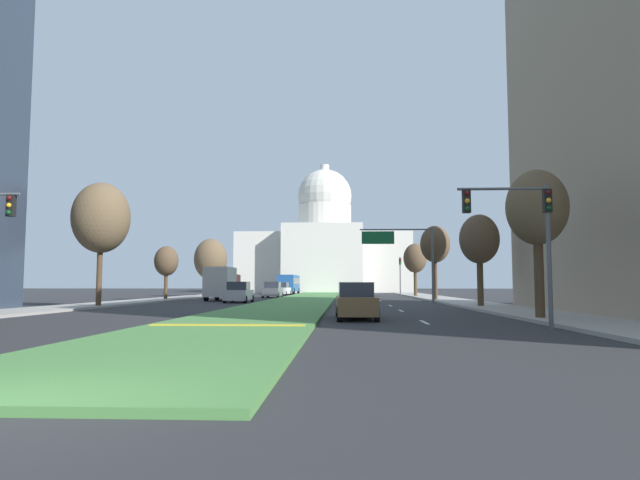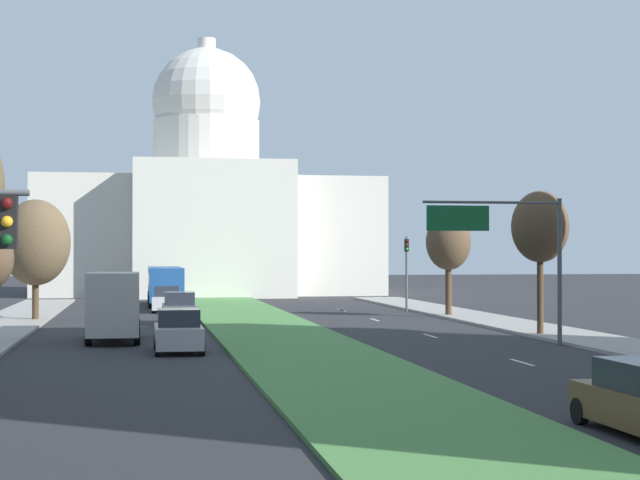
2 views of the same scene
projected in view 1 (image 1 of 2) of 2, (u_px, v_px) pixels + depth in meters
The scene contains 23 objects.
ground_plane at pixel (306, 299), 58.14m from camera, with size 260.00×260.00×0.00m, color #2B2B2D.
grass_median at pixel (302, 300), 52.99m from camera, with size 6.14×93.04×0.14m, color #4C8442.
median_curb_nose at pixel (228, 325), 19.56m from camera, with size 5.52×0.50×0.04m, color gold.
lane_dashes_right at pixel (380, 301), 52.71m from camera, with size 0.16×56.17×0.01m.
sidewalk_left at pixel (140, 301), 48.50m from camera, with size 4.00×93.04×0.15m, color #9E9991.
sidewalk_right at pixel (460, 302), 47.20m from camera, with size 4.00×93.04×0.15m, color #9E9991.
capitol_building at pixel (325, 251), 109.40m from camera, with size 32.89×23.79×25.65m.
traffic_light_near_right at pixel (524, 223), 19.76m from camera, with size 3.34×0.35×5.20m.
traffic_light_far_right at pixel (400, 271), 73.36m from camera, with size 0.28×0.35×5.20m.
overhead_guide_sign at pixel (404, 248), 47.38m from camera, with size 6.33×0.20×6.50m.
street_tree_right_near at pixel (537, 209), 24.49m from camera, with size 2.69×2.69×6.70m.
street_tree_left_mid at pixel (101, 218), 37.84m from camera, with size 3.88×3.88×8.58m.
street_tree_right_mid at pixel (479, 240), 37.42m from camera, with size 2.68×2.68×6.34m.
street_tree_left_far at pixel (166, 262), 54.02m from camera, with size 2.34×2.34×5.31m.
street_tree_right_far at pixel (435, 245), 52.15m from camera, with size 2.80×2.80×7.12m.
street_tree_left_distant at pixel (211, 259), 68.89m from camera, with size 4.10×4.10×7.26m.
street_tree_right_distant at pixel (415, 259), 67.78m from camera, with size 2.87×2.87×6.57m.
sedan_lead_stopped at pixel (356, 302), 25.41m from camera, with size 1.95×4.72×1.69m.
sedan_midblock at pixel (239, 293), 47.48m from camera, with size 1.97×4.21×1.80m.
sedan_distant at pixel (273, 290), 64.49m from camera, with size 2.03×4.51×1.85m.
sedan_far_horizon at pixel (282, 289), 76.84m from camera, with size 2.21×4.68×1.80m.
box_truck_delivery at pixel (222, 283), 53.30m from camera, with size 2.40×6.40×3.20m.
city_bus at pixel (289, 283), 85.51m from camera, with size 2.62×11.00×2.95m.
Camera 1 is at (4.21, -6.63, 1.62)m, focal length 30.90 mm.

